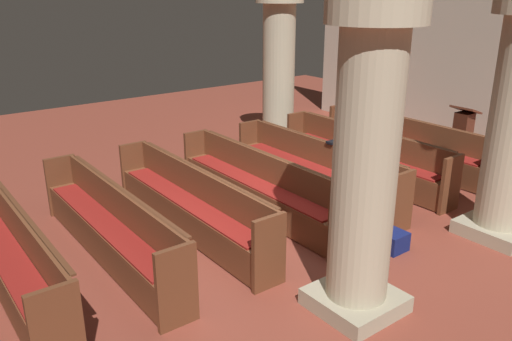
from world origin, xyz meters
name	(u,v)px	position (x,y,z in m)	size (l,w,h in m)	color
ground_plane	(258,239)	(0.00, 0.00, 0.00)	(19.20, 19.20, 0.00)	brown
pew_row_0	(405,142)	(-0.71, 3.95, 0.47)	(3.47, 0.47, 0.87)	brown
pew_row_1	(363,154)	(-0.71, 2.81, 0.47)	(3.47, 0.46, 0.87)	brown
pew_row_2	(315,167)	(-0.71, 1.68, 0.47)	(3.47, 0.47, 0.87)	brown
pew_row_3	(258,182)	(-0.71, 0.54, 0.47)	(3.47, 0.46, 0.87)	brown
pew_row_4	(191,201)	(-0.71, -0.59, 0.47)	(3.47, 0.46, 0.87)	brown
pew_row_5	(109,223)	(-0.71, -1.73, 0.47)	(3.47, 0.47, 0.87)	brown
pew_row_6	(9,250)	(-0.71, -2.87, 0.47)	(3.47, 0.46, 0.87)	brown
pillar_far_side	(279,66)	(-3.21, 2.98, 1.65)	(0.94, 0.94, 3.16)	tan
pillar_aisle_rear	(366,158)	(1.84, -0.14, 1.65)	(0.90, 0.90, 3.16)	tan
lectern	(462,138)	(-0.25, 5.05, 0.45)	(0.48, 0.45, 1.08)	#411E13
hymn_book	(333,142)	(-0.52, 1.87, 0.89)	(0.14, 0.19, 0.04)	black
kneeler_box_navy	(390,240)	(1.22, 1.19, 0.12)	(0.40, 0.32, 0.24)	navy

